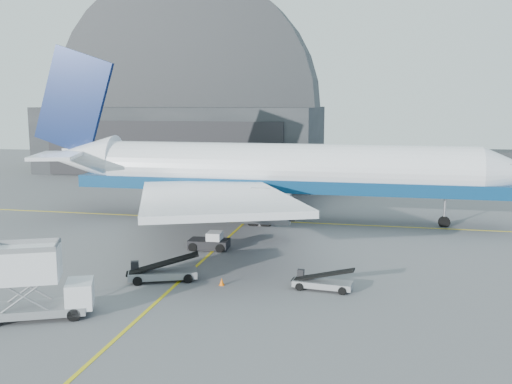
% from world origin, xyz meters
% --- Properties ---
extents(ground, '(200.00, 200.00, 0.00)m').
position_xyz_m(ground, '(0.00, 0.00, 0.00)').
color(ground, '#565659').
rests_on(ground, ground).
extents(taxi_lines, '(80.00, 42.12, 0.02)m').
position_xyz_m(taxi_lines, '(0.00, 12.67, 0.01)').
color(taxi_lines, yellow).
rests_on(taxi_lines, ground).
extents(hangar, '(50.00, 28.30, 28.00)m').
position_xyz_m(hangar, '(-22.00, 64.95, 9.54)').
color(hangar, black).
rests_on(hangar, ground).
extents(distant_bldg_a, '(14.00, 8.00, 4.00)m').
position_xyz_m(distant_bldg_a, '(38.00, 72.00, 0.00)').
color(distant_bldg_a, black).
rests_on(distant_bldg_a, ground).
extents(airliner, '(55.87, 54.18, 19.61)m').
position_xyz_m(airliner, '(1.90, 20.98, 5.49)').
color(airliner, white).
rests_on(airliner, ground).
extents(catering_truck, '(6.71, 4.67, 4.34)m').
position_xyz_m(catering_truck, '(-6.15, -10.76, 2.20)').
color(catering_truck, gray).
rests_on(catering_truck, ground).
extents(pushback_tug, '(3.57, 2.17, 1.62)m').
position_xyz_m(pushback_tug, '(-0.44, 7.09, 0.61)').
color(pushback_tug, black).
rests_on(pushback_tug, ground).
extents(belt_loader_a, '(5.30, 3.36, 2.01)m').
position_xyz_m(belt_loader_a, '(-1.29, -2.38, 0.62)').
color(belt_loader_a, gray).
rests_on(belt_loader_a, ground).
extents(belt_loader_b, '(4.43, 1.86, 1.66)m').
position_xyz_m(belt_loader_b, '(10.33, -1.92, 0.51)').
color(belt_loader_b, gray).
rests_on(belt_loader_b, ground).
extents(traffic_cone, '(0.36, 0.36, 0.52)m').
position_xyz_m(traffic_cone, '(3.25, -2.44, 0.25)').
color(traffic_cone, '#FA6507').
rests_on(traffic_cone, ground).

